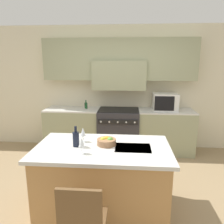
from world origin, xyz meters
TOP-DOWN VIEW (x-y plane):
  - ground_plane at (0.00, 0.00)m, footprint 10.00×10.00m
  - back_cabinetry at (0.00, 2.02)m, footprint 10.00×0.46m
  - back_counter at (0.00, 1.77)m, footprint 3.18×0.62m
  - range_stove at (-0.00, 1.75)m, footprint 0.86×0.70m
  - microwave at (0.97, 1.77)m, footprint 0.50×0.40m
  - kitchen_island at (-0.10, -0.25)m, footprint 1.69×0.97m
  - island_chair at (-0.19, -1.08)m, footprint 0.42×0.40m
  - wine_bottle at (-0.43, -0.26)m, footprint 0.08×0.08m
  - wine_glass_near at (-0.32, -0.47)m, footprint 0.07×0.07m
  - wine_glass_far at (-0.38, -0.09)m, footprint 0.07×0.07m
  - fruit_bowl at (-0.06, -0.18)m, footprint 0.24×0.24m
  - oil_bottle_on_counter at (-0.72, 1.81)m, footprint 0.06×0.06m

SIDE VIEW (x-z plane):
  - ground_plane at x=0.00m, z-range 0.00..0.00m
  - kitchen_island at x=-0.10m, z-range 0.00..0.90m
  - back_counter at x=0.00m, z-range 0.00..0.94m
  - range_stove at x=0.00m, z-range 0.00..0.94m
  - island_chair at x=-0.19m, z-range 0.06..0.95m
  - fruit_bowl at x=-0.06m, z-range 0.89..0.99m
  - wine_bottle at x=-0.43m, z-range 0.86..1.12m
  - oil_bottle_on_counter at x=-0.72m, z-range 0.91..1.10m
  - wine_glass_near at x=-0.32m, z-range 0.93..1.12m
  - wine_glass_far at x=-0.38m, z-range 0.93..1.12m
  - microwave at x=0.97m, z-range 0.94..1.29m
  - back_cabinetry at x=0.00m, z-range 0.23..2.93m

